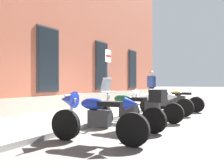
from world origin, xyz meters
name	(u,v)px	position (x,y,z in m)	size (l,w,h in m)	color
ground_plane	(119,119)	(0.00, 0.00, 0.00)	(140.00, 140.00, 0.00)	#565451
sidewalk	(81,115)	(0.00, 1.54, 0.06)	(30.48, 3.08, 0.12)	gray
motorcycle_blue_sport	(94,115)	(-3.25, -1.04, 0.56)	(0.62, 2.14, 1.04)	black
motorcycle_green_touring	(131,109)	(-1.69, -1.16, 0.56)	(0.65, 2.14, 1.34)	black
motorcycle_white_sport	(149,104)	(-0.09, -1.05, 0.56)	(0.62, 2.01, 1.02)	black
motorcycle_black_naked	(165,102)	(1.71, -1.05, 0.49)	(0.62, 2.05, 0.98)	black
motorcycle_yellow_naked	(178,100)	(3.32, -1.13, 0.47)	(0.62, 2.13, 0.94)	black
pedestrian_blue_top	(151,85)	(5.53, 0.82, 1.09)	(0.33, 0.56, 1.72)	black
parking_sign	(108,71)	(0.54, 0.73, 1.62)	(0.36, 0.07, 2.30)	#4C4C51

